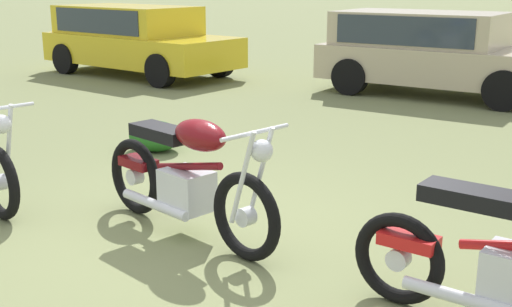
% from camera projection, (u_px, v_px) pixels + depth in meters
% --- Properties ---
extents(ground_plane, '(120.00, 120.00, 0.00)m').
position_uv_depth(ground_plane, '(188.00, 240.00, 5.19)').
color(ground_plane, olive).
extents(motorcycle_maroon, '(2.01, 0.84, 1.02)m').
position_uv_depth(motorcycle_maroon, '(186.00, 177.00, 5.17)').
color(motorcycle_maroon, black).
rests_on(motorcycle_maroon, ground).
extents(car_yellow, '(4.56, 2.45, 1.43)m').
position_uv_depth(car_yellow, '(134.00, 35.00, 13.76)').
color(car_yellow, gold).
rests_on(car_yellow, ground).
extents(car_beige, '(4.12, 2.12, 1.43)m').
position_uv_depth(car_beige, '(430.00, 47.00, 11.46)').
color(car_beige, '#BCAD8C').
rests_on(car_beige, ground).
extents(shrub_low, '(0.66, 0.54, 0.36)m').
position_uv_depth(shrub_low, '(155.00, 136.00, 7.82)').
color(shrub_low, '#23641E').
rests_on(shrub_low, ground).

